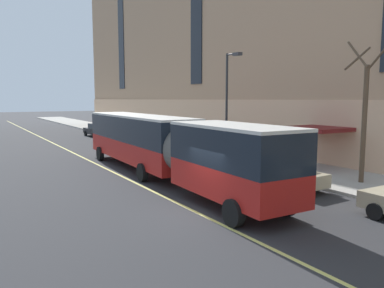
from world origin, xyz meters
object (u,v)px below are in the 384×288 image
object	(u,v)px
parked_car_champagne_0	(283,173)
parked_car_red_2	(183,149)
street_lamp	(229,97)
street_tree_mid_block	(364,114)
parked_car_black_5	(97,130)
parked_car_champagne_4	(127,137)
city_bus	(162,143)
fire_hydrant	(308,175)

from	to	relation	value
parked_car_champagne_0	parked_car_red_2	size ratio (longest dim) A/B	1.07
parked_car_red_2	street_lamp	xyz separation A→B (m)	(1.72, -3.19, 3.83)
street_tree_mid_block	street_lamp	distance (m)	9.01
parked_car_black_5	street_tree_mid_block	bearing A→B (deg)	-82.89
parked_car_champagne_0	parked_car_champagne_4	bearing A→B (deg)	89.99
parked_car_champagne_4	parked_car_black_5	bearing A→B (deg)	90.11
city_bus	parked_car_black_5	xyz separation A→B (m)	(4.17, 25.20, -1.23)
parked_car_champagne_0	parked_car_red_2	world-z (taller)	same
parked_car_champagne_4	street_lamp	xyz separation A→B (m)	(1.91, -13.82, 3.83)
city_bus	fire_hydrant	size ratio (longest dim) A/B	27.63
street_lamp	city_bus	bearing A→B (deg)	-162.26
parked_car_champagne_4	parked_car_black_5	xyz separation A→B (m)	(-0.02, 9.43, 0.00)
fire_hydrant	parked_car_champagne_4	bearing A→B (deg)	94.94
parked_car_red_2	city_bus	bearing A→B (deg)	-130.40
parked_car_red_2	parked_car_black_5	size ratio (longest dim) A/B	0.89
parked_car_black_5	street_lamp	world-z (taller)	street_lamp
parked_car_red_2	street_lamp	world-z (taller)	street_lamp
street_tree_mid_block	street_lamp	size ratio (longest dim) A/B	0.98
city_bus	parked_car_red_2	xyz separation A→B (m)	(4.37, 5.14, -1.23)
city_bus	parked_car_champagne_4	bearing A→B (deg)	75.13
parked_car_red_2	fire_hydrant	distance (m)	10.46
street_tree_mid_block	street_lamp	bearing A→B (deg)	103.28
street_lamp	parked_car_red_2	bearing A→B (deg)	118.40
parked_car_red_2	parked_car_champagne_4	world-z (taller)	same
parked_car_red_2	parked_car_champagne_4	size ratio (longest dim) A/B	0.92
parked_car_red_2	parked_car_champagne_0	bearing A→B (deg)	-91.06
parked_car_champagne_4	street_lamp	size ratio (longest dim) A/B	0.63
city_bus	fire_hydrant	xyz separation A→B (m)	(6.00, -5.19, -1.52)
parked_car_red_2	parked_car_black_5	xyz separation A→B (m)	(-0.21, 20.06, 0.00)
parked_car_red_2	street_lamp	size ratio (longest dim) A/B	0.58
city_bus	parked_car_black_5	world-z (taller)	city_bus
parked_car_champagne_0	street_tree_mid_block	world-z (taller)	street_tree_mid_block
city_bus	street_tree_mid_block	xyz separation A→B (m)	(8.16, -6.77, 1.68)
street_lamp	parked_car_champagne_0	bearing A→B (deg)	-105.08
parked_car_champagne_0	parked_car_black_5	distance (m)	30.36
parked_car_champagne_4	fire_hydrant	xyz separation A→B (m)	(1.81, -20.96, -0.29)
parked_car_champagne_0	fire_hydrant	size ratio (longest dim) A/B	6.31
parked_car_black_5	street_tree_mid_block	world-z (taller)	street_tree_mid_block
city_bus	parked_car_red_2	bearing A→B (deg)	49.60
city_bus	parked_car_red_2	distance (m)	6.86
city_bus	parked_car_champagne_4	xyz separation A→B (m)	(4.19, 15.77, -1.23)
city_bus	parked_car_red_2	world-z (taller)	city_bus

